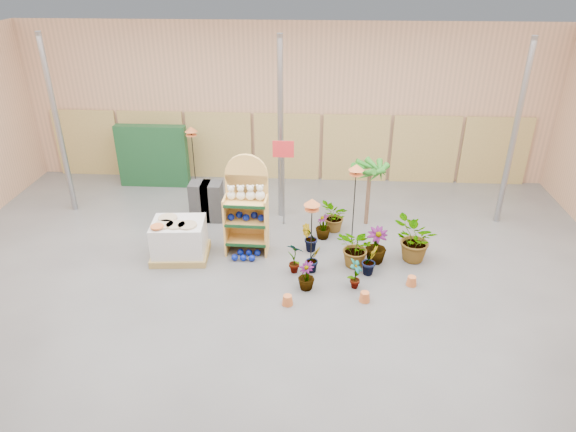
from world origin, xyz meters
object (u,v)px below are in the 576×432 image
object	(u,v)px
display_shelf	(247,208)
pallet_stack	(179,240)
potted_plant_2	(357,248)
bird_table_front	(312,204)

from	to	relation	value
display_shelf	pallet_stack	bearing A→B (deg)	-160.59
potted_plant_2	display_shelf	bearing A→B (deg)	165.81
pallet_stack	bird_table_front	bearing A→B (deg)	-10.57
display_shelf	potted_plant_2	size ratio (longest dim) A/B	2.51
potted_plant_2	pallet_stack	bearing A→B (deg)	177.86
display_shelf	pallet_stack	distance (m)	1.65
display_shelf	bird_table_front	size ratio (longest dim) A/B	1.36
pallet_stack	potted_plant_2	bearing A→B (deg)	-6.73
pallet_stack	potted_plant_2	distance (m)	3.90
display_shelf	bird_table_front	distance (m)	1.72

